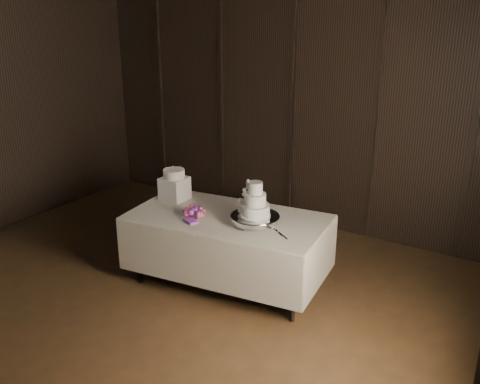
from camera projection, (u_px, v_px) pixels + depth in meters
The scene contains 8 objects.
room at pixel (77, 182), 4.08m from camera, with size 6.08×7.08×3.08m.
display_table at pixel (228, 247), 5.50m from camera, with size 2.11×1.30×0.76m.
cake_stand at pixel (255, 220), 5.18m from camera, with size 0.48×0.48×0.09m, color silver.
wedding_cake at pixel (252, 203), 5.12m from camera, with size 0.32×0.29×0.34m.
bouquet at pixel (194, 212), 5.34m from camera, with size 0.27×0.37×0.17m, color #C44D60, non-canonical shape.
box_pedestal at pixel (175, 189), 5.81m from camera, with size 0.26×0.26×0.25m, color white.
small_cake at pixel (174, 174), 5.75m from camera, with size 0.23×0.23×0.09m, color white.
cake_knife at pixel (277, 231), 5.04m from camera, with size 0.37×0.02×0.01m, color silver.
Camera 1 is at (3.16, -2.56, 2.80)m, focal length 40.00 mm.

